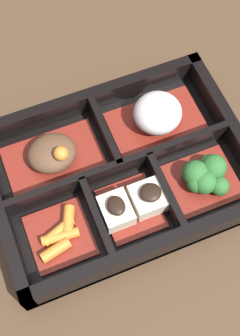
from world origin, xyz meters
The scene contains 8 objects.
ground_plane centered at (0.00, 0.00, 0.00)m, with size 3.00×3.00×0.00m, color #4C3523.
bento_base centered at (0.00, 0.00, 0.01)m, with size 0.31×0.22×0.01m.
bento_rim centered at (0.00, 0.00, 0.02)m, with size 0.31×0.22×0.04m.
bowl_stew centered at (-0.07, 0.05, 0.02)m, with size 0.12×0.08×0.05m.
bowl_rice centered at (0.07, 0.05, 0.03)m, with size 0.12×0.08×0.05m.
bowl_carrots centered at (-0.09, -0.05, 0.02)m, with size 0.07×0.07×0.02m.
bowl_tofu centered at (0.00, -0.05, 0.02)m, with size 0.08×0.07×0.03m.
bowl_greens centered at (0.09, -0.05, 0.03)m, with size 0.08×0.07×0.04m.
Camera 1 is at (-0.09, -0.22, 0.52)m, focal length 50.00 mm.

